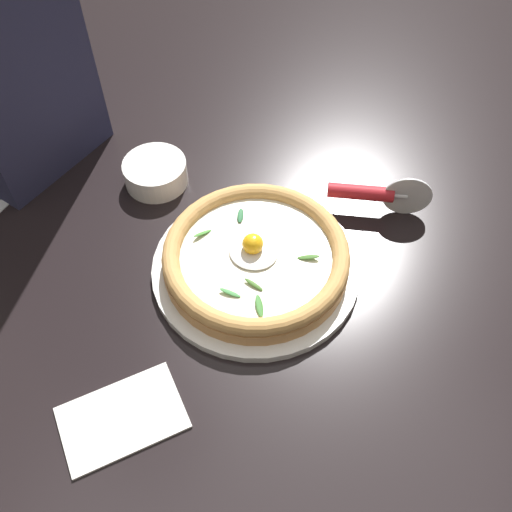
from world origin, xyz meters
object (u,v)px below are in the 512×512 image
object	(u,v)px
pizza	(256,256)
side_bowl	(156,173)
pizza_cutter	(373,193)
table_knife	(4,201)
folded_napkin	(122,417)

from	to	relation	value
pizza	side_bowl	xyz separation A→B (m)	(-0.20, 0.12, -0.01)
pizza	pizza_cutter	xyz separation A→B (m)	(0.13, 0.16, 0.00)
pizza	side_bowl	bearing A→B (deg)	149.00
table_knife	folded_napkin	distance (m)	0.41
side_bowl	pizza_cutter	size ratio (longest dim) A/B	0.65
pizza	side_bowl	distance (m)	0.23
pizza	table_knife	size ratio (longest dim) A/B	1.08
folded_napkin	pizza	bearing A→B (deg)	71.00
table_knife	side_bowl	bearing A→B (deg)	28.24
table_knife	pizza	bearing A→B (deg)	-1.32
table_knife	pizza_cutter	bearing A→B (deg)	15.49
side_bowl	table_knife	xyz separation A→B (m)	(-0.21, -0.11, -0.02)
pizza_cutter	table_knife	world-z (taller)	pizza_cutter
pizza	folded_napkin	size ratio (longest dim) A/B	1.81
pizza	table_knife	xyz separation A→B (m)	(-0.41, 0.01, -0.03)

